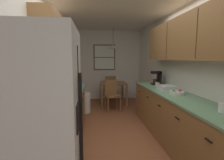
{
  "coord_description": "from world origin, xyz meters",
  "views": [
    {
      "loc": [
        -0.48,
        -2.73,
        1.53
      ],
      "look_at": [
        -0.02,
        1.26,
        1.02
      ],
      "focal_mm": 27.15,
      "sensor_mm": 36.0,
      "label": 1
    }
  ],
  "objects_px": {
    "storage_canister": "(61,92)",
    "dining_table": "(113,86)",
    "microwave_over_range": "(39,47)",
    "fruit_bowl": "(177,92)",
    "trash_bin": "(85,103)",
    "dish_rack": "(166,88)",
    "stove_range": "(54,141)",
    "dining_chair_near": "(112,94)",
    "mug_by_coffeemaker": "(222,108)",
    "dining_chair_far": "(110,87)",
    "refrigerator": "(39,133)",
    "coffee_maker": "(157,78)",
    "mug_spare": "(157,84)"
  },
  "relations": [
    {
      "from": "storage_canister",
      "to": "dining_table",
      "type": "bearing_deg",
      "value": 66.51
    },
    {
      "from": "microwave_over_range",
      "to": "fruit_bowl",
      "type": "distance_m",
      "value": 2.31
    },
    {
      "from": "trash_bin",
      "to": "dish_rack",
      "type": "relative_size",
      "value": 1.68
    },
    {
      "from": "stove_range",
      "to": "dining_chair_near",
      "type": "height_order",
      "value": "stove_range"
    },
    {
      "from": "dining_chair_near",
      "to": "storage_canister",
      "type": "distance_m",
      "value": 2.42
    },
    {
      "from": "dining_table",
      "to": "mug_by_coffeemaker",
      "type": "relative_size",
      "value": 7.09
    },
    {
      "from": "dish_rack",
      "to": "stove_range",
      "type": "bearing_deg",
      "value": -152.29
    },
    {
      "from": "stove_range",
      "to": "dish_rack",
      "type": "height_order",
      "value": "stove_range"
    },
    {
      "from": "dining_chair_far",
      "to": "storage_canister",
      "type": "height_order",
      "value": "storage_canister"
    },
    {
      "from": "dining_chair_near",
      "to": "refrigerator",
      "type": "bearing_deg",
      "value": -106.89
    },
    {
      "from": "coffee_maker",
      "to": "mug_spare",
      "type": "relative_size",
      "value": 2.76
    },
    {
      "from": "dining_chair_far",
      "to": "coffee_maker",
      "type": "height_order",
      "value": "coffee_maker"
    },
    {
      "from": "dining_chair_far",
      "to": "coffee_maker",
      "type": "bearing_deg",
      "value": -66.69
    },
    {
      "from": "storage_canister",
      "to": "dish_rack",
      "type": "bearing_deg",
      "value": 11.88
    },
    {
      "from": "microwave_over_range",
      "to": "dining_chair_far",
      "type": "bearing_deg",
      "value": 72.22
    },
    {
      "from": "refrigerator",
      "to": "fruit_bowl",
      "type": "distance_m",
      "value": 2.35
    },
    {
      "from": "fruit_bowl",
      "to": "microwave_over_range",
      "type": "bearing_deg",
      "value": -163.05
    },
    {
      "from": "refrigerator",
      "to": "dining_chair_far",
      "type": "height_order",
      "value": "refrigerator"
    },
    {
      "from": "stove_range",
      "to": "dining_table",
      "type": "distance_m",
      "value": 3.54
    },
    {
      "from": "mug_spare",
      "to": "fruit_bowl",
      "type": "relative_size",
      "value": 0.45
    },
    {
      "from": "dining_chair_near",
      "to": "trash_bin",
      "type": "bearing_deg",
      "value": -169.73
    },
    {
      "from": "dish_rack",
      "to": "trash_bin",
      "type": "bearing_deg",
      "value": 137.15
    },
    {
      "from": "dining_table",
      "to": "stove_range",
      "type": "bearing_deg",
      "value": -109.41
    },
    {
      "from": "dining_chair_near",
      "to": "mug_spare",
      "type": "distance_m",
      "value": 1.55
    },
    {
      "from": "stove_range",
      "to": "mug_spare",
      "type": "distance_m",
      "value": 2.56
    },
    {
      "from": "stove_range",
      "to": "dish_rack",
      "type": "distance_m",
      "value": 2.27
    },
    {
      "from": "microwave_over_range",
      "to": "dish_rack",
      "type": "bearing_deg",
      "value": 26.4
    },
    {
      "from": "trash_bin",
      "to": "dining_chair_far",
      "type": "bearing_deg",
      "value": 57.76
    },
    {
      "from": "storage_canister",
      "to": "stove_range",
      "type": "bearing_deg",
      "value": -89.48
    },
    {
      "from": "refrigerator",
      "to": "mug_spare",
      "type": "xyz_separation_m",
      "value": [
        1.94,
        2.23,
        0.05
      ]
    },
    {
      "from": "dining_chair_far",
      "to": "mug_spare",
      "type": "bearing_deg",
      "value": -70.92
    },
    {
      "from": "fruit_bowl",
      "to": "dish_rack",
      "type": "relative_size",
      "value": 0.76
    },
    {
      "from": "trash_bin",
      "to": "fruit_bowl",
      "type": "bearing_deg",
      "value": -49.07
    },
    {
      "from": "trash_bin",
      "to": "dining_table",
      "type": "bearing_deg",
      "value": 40.43
    },
    {
      "from": "refrigerator",
      "to": "trash_bin",
      "type": "height_order",
      "value": "refrigerator"
    },
    {
      "from": "stove_range",
      "to": "storage_canister",
      "type": "distance_m",
      "value": 0.81
    },
    {
      "from": "stove_range",
      "to": "storage_canister",
      "type": "height_order",
      "value": "stove_range"
    },
    {
      "from": "dining_chair_near",
      "to": "coffee_maker",
      "type": "distance_m",
      "value": 1.48
    },
    {
      "from": "microwave_over_range",
      "to": "trash_bin",
      "type": "height_order",
      "value": "microwave_over_range"
    },
    {
      "from": "stove_range",
      "to": "coffee_maker",
      "type": "xyz_separation_m",
      "value": [
        2.08,
        1.8,
        0.6
      ]
    },
    {
      "from": "coffee_maker",
      "to": "mug_by_coffeemaker",
      "type": "distance_m",
      "value": 2.17
    },
    {
      "from": "coffee_maker",
      "to": "microwave_over_range",
      "type": "bearing_deg",
      "value": -140.58
    },
    {
      "from": "microwave_over_range",
      "to": "dining_chair_near",
      "type": "relative_size",
      "value": 0.64
    },
    {
      "from": "dining_chair_near",
      "to": "dining_table",
      "type": "bearing_deg",
      "value": 80.72
    },
    {
      "from": "mug_spare",
      "to": "dining_table",
      "type": "bearing_deg",
      "value": 114.23
    },
    {
      "from": "trash_bin",
      "to": "dish_rack",
      "type": "xyz_separation_m",
      "value": [
        1.67,
        -1.55,
        0.66
      ]
    },
    {
      "from": "fruit_bowl",
      "to": "dish_rack",
      "type": "xyz_separation_m",
      "value": [
        -0.01,
        0.39,
        0.01
      ]
    },
    {
      "from": "mug_by_coffeemaker",
      "to": "storage_canister",
      "type": "bearing_deg",
      "value": 154.2
    },
    {
      "from": "refrigerator",
      "to": "fruit_bowl",
      "type": "relative_size",
      "value": 6.9
    },
    {
      "from": "dining_chair_near",
      "to": "dish_rack",
      "type": "bearing_deg",
      "value": -62.25
    }
  ]
}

